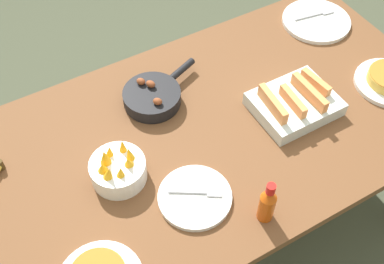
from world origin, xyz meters
The scene contains 8 objects.
ground_plane centered at (0.00, 0.00, 0.00)m, with size 14.00×14.00×0.00m, color #474C38.
dining_table centered at (0.00, 0.00, 0.63)m, with size 1.80×0.89×0.72m.
melon_tray centered at (0.36, -0.06, 0.75)m, with size 0.27×0.22×0.10m.
skillet centered at (-0.04, 0.20, 0.75)m, with size 0.30×0.20×0.08m.
empty_plate_near_front centered at (-0.10, -0.20, 0.73)m, with size 0.22×0.22×0.02m.
empty_plate_far_left centered at (0.71, 0.26, 0.73)m, with size 0.27×0.27×0.02m.
fruit_bowl_mango centered at (-0.27, -0.02, 0.76)m, with size 0.17×0.17×0.12m.
hot_sauce_bottle centered at (0.04, -0.35, 0.79)m, with size 0.05×0.05×0.16m.
Camera 1 is at (-0.47, -0.82, 1.94)m, focal length 45.00 mm.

